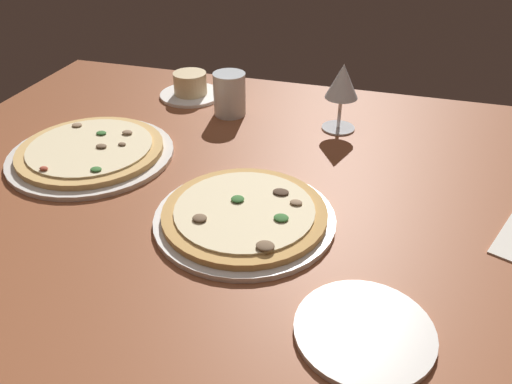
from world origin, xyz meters
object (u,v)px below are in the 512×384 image
(pizza_main, at_px, (245,215))
(ramekin_on_saucer, at_px, (190,87))
(water_glass, at_px, (230,97))
(side_plate, at_px, (364,331))
(pizza_side, at_px, (91,152))
(wine_glass_near, at_px, (342,84))

(pizza_main, distance_m, ramekin_on_saucer, 0.56)
(water_glass, height_order, side_plate, water_glass)
(ramekin_on_saucer, bearing_deg, pizza_side, -101.59)
(pizza_side, bearing_deg, water_glass, 53.84)
(water_glass, bearing_deg, pizza_main, -67.84)
(side_plate, bearing_deg, wine_glass_near, 101.99)
(side_plate, bearing_deg, pizza_side, 152.00)
(pizza_side, bearing_deg, wine_glass_near, 30.42)
(ramekin_on_saucer, height_order, water_glass, water_glass)
(pizza_main, xyz_separation_m, side_plate, (0.22, -0.19, -0.01))
(ramekin_on_saucer, height_order, wine_glass_near, wine_glass_near)
(pizza_side, xyz_separation_m, water_glass, (0.20, 0.28, 0.03))
(side_plate, bearing_deg, pizza_main, 139.33)
(pizza_main, xyz_separation_m, pizza_side, (-0.37, 0.12, -0.00))
(pizza_main, xyz_separation_m, ramekin_on_saucer, (-0.30, 0.48, 0.01))
(wine_glass_near, distance_m, side_plate, 0.61)
(water_glass, bearing_deg, pizza_side, -126.16)
(side_plate, bearing_deg, water_glass, 123.02)
(wine_glass_near, distance_m, water_glass, 0.27)
(pizza_side, height_order, wine_glass_near, wine_glass_near)
(wine_glass_near, bearing_deg, side_plate, -78.01)
(pizza_main, relative_size, ramekin_on_saucer, 1.94)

